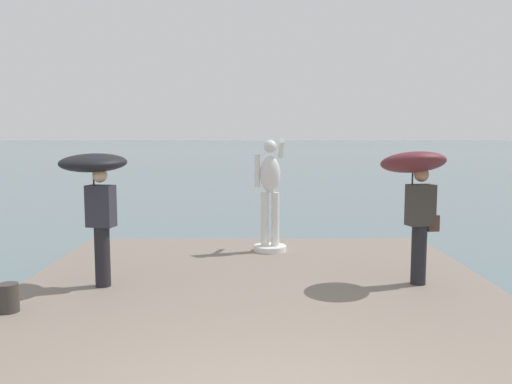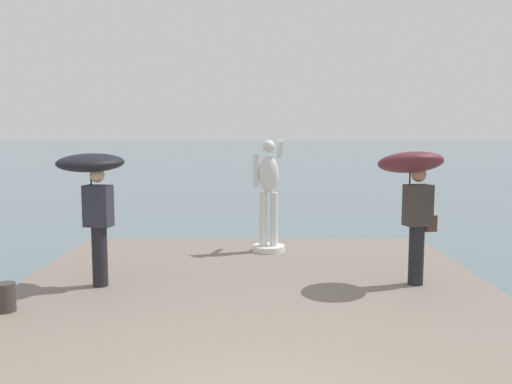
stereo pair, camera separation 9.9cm
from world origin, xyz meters
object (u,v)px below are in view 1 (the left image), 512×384
object	(u,v)px
statue_white_figure	(270,199)
onlooker_right	(415,181)
mooring_bollard	(9,298)
onlooker_left	(96,182)

from	to	relation	value
statue_white_figure	onlooker_right	xyz separation A→B (m)	(2.03, -2.23, 0.54)
statue_white_figure	onlooker_right	distance (m)	3.07
statue_white_figure	mooring_bollard	bearing A→B (deg)	-134.50
statue_white_figure	onlooker_right	bearing A→B (deg)	-47.68
statue_white_figure	onlooker_left	bearing A→B (deg)	-138.66
statue_white_figure	onlooker_left	xyz separation A→B (m)	(-2.59, -2.28, 0.54)
onlooker_right	onlooker_left	bearing A→B (deg)	-179.46
mooring_bollard	statue_white_figure	bearing A→B (deg)	45.50
onlooker_right	mooring_bollard	xyz separation A→B (m)	(-5.40, -1.20, -1.35)
onlooker_left	mooring_bollard	distance (m)	1.94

